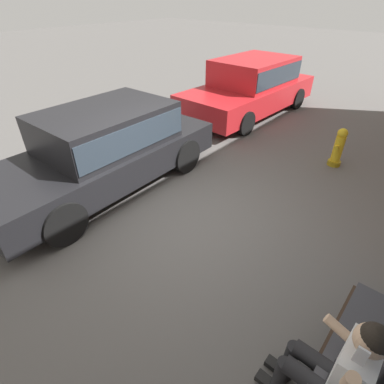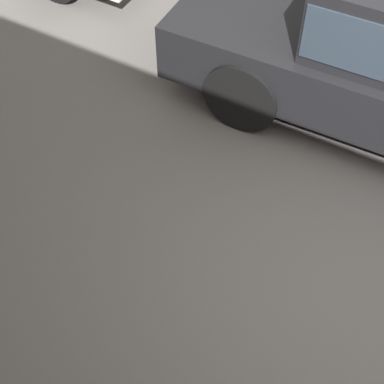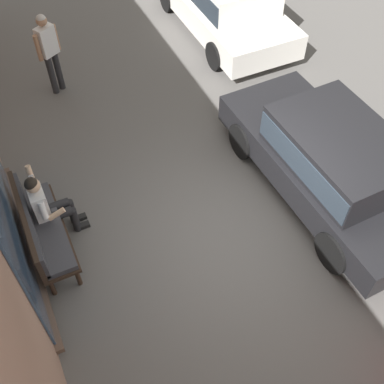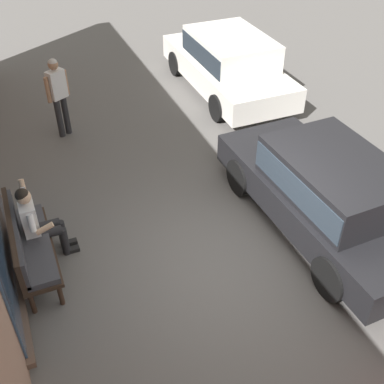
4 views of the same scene
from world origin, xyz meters
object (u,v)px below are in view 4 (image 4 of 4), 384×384
parked_car_far (228,61)px  pedestrian_standing (58,91)px  bench (26,243)px  person_on_phone (37,221)px  parked_car_mid (328,190)px

parked_car_far → pedestrian_standing: (-0.55, 4.19, 0.23)m
bench → person_on_phone: size_ratio=1.33×
person_on_phone → parked_car_far: 6.63m
bench → person_on_phone: person_on_phone is taller
parked_car_far → parked_car_mid: bearing=171.6°
parked_car_mid → parked_car_far: 5.28m
parked_car_far → person_on_phone: bearing=128.5°
person_on_phone → parked_car_mid: parked_car_mid is taller
parked_car_mid → pedestrian_standing: 5.80m
pedestrian_standing → bench: bearing=162.3°
parked_car_far → pedestrian_standing: pedestrian_standing is taller
parked_car_far → pedestrian_standing: 4.23m
bench → pedestrian_standing: 4.05m
bench → parked_car_mid: bearing=-100.2°
person_on_phone → pedestrian_standing: pedestrian_standing is taller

